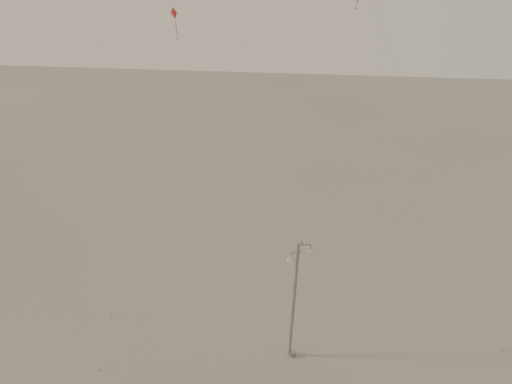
# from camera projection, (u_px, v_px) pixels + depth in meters

# --- Properties ---
(ground) EXTENTS (160.00, 160.00, 0.00)m
(ground) POSITION_uv_depth(u_px,v_px,m) (248.00, 376.00, 33.70)
(ground) COLOR gray
(ground) RESTS_ON ground
(street_lamp) EXTENTS (1.58, 0.82, 8.13)m
(street_lamp) POSITION_uv_depth(u_px,v_px,m) (295.00, 297.00, 33.53)
(street_lamp) COLOR gray
(street_lamp) RESTS_ON ground
(kite_1) EXTENTS (9.97, 11.87, 27.74)m
(kite_1) POSITION_uv_depth(u_px,v_px,m) (230.00, 13.00, 32.74)
(kite_1) COLOR #322B29
(kite_1) RESTS_ON ground
(kite_3) EXTENTS (0.85, 15.57, 19.66)m
(kite_3) POSITION_uv_depth(u_px,v_px,m) (161.00, 99.00, 34.67)
(kite_3) COLOR maroon
(kite_3) RESTS_ON ground
(kite_4) EXTENTS (10.51, 3.69, 22.14)m
(kite_4) POSITION_uv_depth(u_px,v_px,m) (395.00, 67.00, 31.86)
(kite_4) COLOR #322B29
(kite_4) RESTS_ON ground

